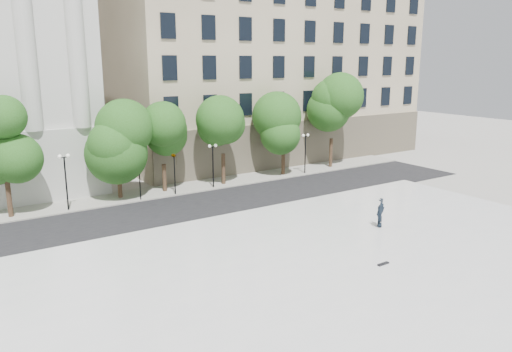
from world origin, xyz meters
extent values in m
plane|color=#AAA8A1|center=(0.00, 0.00, 0.00)|extent=(160.00, 160.00, 0.00)
cube|color=white|center=(0.00, 3.00, 0.23)|extent=(44.00, 22.00, 0.45)
cube|color=black|center=(0.00, 18.00, 0.01)|extent=(60.00, 8.00, 0.02)
cube|color=#A19E95|center=(0.00, 24.00, 0.06)|extent=(60.00, 4.00, 0.12)
cube|color=beige|center=(20.00, 39.00, 10.50)|extent=(36.00, 26.00, 21.00)
cylinder|color=black|center=(-0.64, 22.30, 1.75)|extent=(0.10, 0.10, 3.50)
imported|color=black|center=(-0.64, 22.30, 3.89)|extent=(0.50, 1.95, 0.78)
cylinder|color=black|center=(2.48, 22.30, 1.75)|extent=(0.10, 0.10, 3.50)
imported|color=black|center=(2.48, 22.30, 3.81)|extent=(0.73, 1.56, 0.62)
imported|color=black|center=(9.81, 5.79, 0.72)|extent=(1.43, 2.09, 0.54)
cube|color=black|center=(5.28, 1.27, 0.49)|extent=(0.77, 0.21, 0.08)
cylinder|color=#382619|center=(-10.31, 23.20, 1.51)|extent=(0.36, 0.36, 3.03)
sphere|color=#224914|center=(-10.31, 23.20, 5.62)|extent=(3.45, 3.45, 3.45)
cylinder|color=#382619|center=(-1.83, 23.87, 1.36)|extent=(0.36, 0.36, 2.72)
sphere|color=#224914|center=(-1.83, 23.87, 5.04)|extent=(4.48, 4.48, 4.48)
cylinder|color=#382619|center=(2.16, 23.80, 1.26)|extent=(0.36, 0.36, 2.52)
sphere|color=#224914|center=(2.16, 23.80, 4.68)|extent=(3.76, 3.76, 3.76)
cylinder|color=#382619|center=(7.80, 23.23, 1.48)|extent=(0.36, 0.36, 2.96)
sphere|color=#224914|center=(7.80, 23.23, 5.49)|extent=(4.04, 4.04, 4.04)
cylinder|color=#382619|center=(14.80, 23.35, 1.46)|extent=(0.36, 0.36, 2.93)
sphere|color=#224914|center=(14.80, 23.35, 5.44)|extent=(4.40, 4.40, 4.40)
cylinder|color=#382619|center=(21.29, 23.50, 1.59)|extent=(0.36, 0.36, 3.19)
sphere|color=#224914|center=(21.29, 23.50, 5.92)|extent=(4.12, 4.12, 4.12)
cylinder|color=black|center=(-6.36, 22.60, 2.12)|extent=(0.12, 0.12, 4.25)
cube|color=black|center=(-6.36, 22.60, 4.25)|extent=(0.60, 0.06, 0.06)
sphere|color=white|center=(-6.66, 22.60, 4.35)|extent=(0.28, 0.28, 0.28)
sphere|color=white|center=(-6.06, 22.60, 4.35)|extent=(0.28, 0.28, 0.28)
cylinder|color=black|center=(6.37, 22.60, 1.92)|extent=(0.12, 0.12, 3.83)
cube|color=black|center=(6.37, 22.60, 3.83)|extent=(0.60, 0.06, 0.06)
sphere|color=white|center=(6.07, 22.60, 3.93)|extent=(0.28, 0.28, 0.28)
sphere|color=white|center=(6.67, 22.60, 3.93)|extent=(0.28, 0.28, 0.28)
cylinder|color=black|center=(17.01, 22.60, 1.96)|extent=(0.12, 0.12, 3.91)
cube|color=black|center=(17.01, 22.60, 3.91)|extent=(0.60, 0.06, 0.06)
sphere|color=white|center=(16.71, 22.60, 4.01)|extent=(0.28, 0.28, 0.28)
sphere|color=white|center=(17.31, 22.60, 4.01)|extent=(0.28, 0.28, 0.28)
camera|label=1|loc=(-14.62, -16.15, 11.37)|focal=35.00mm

